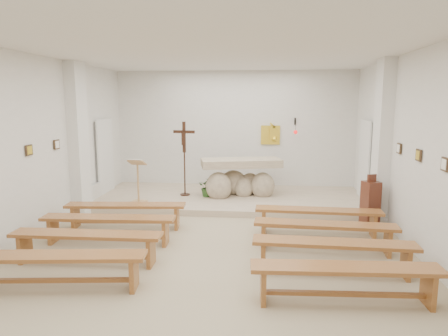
# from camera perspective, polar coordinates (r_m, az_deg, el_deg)

# --- Properties ---
(ground) EXTENTS (7.00, 10.00, 0.00)m
(ground) POSITION_cam_1_polar(r_m,az_deg,el_deg) (7.29, -1.57, -11.51)
(ground) COLOR tan
(ground) RESTS_ON ground
(wall_left) EXTENTS (0.02, 10.00, 3.50)m
(wall_left) POSITION_cam_1_polar(r_m,az_deg,el_deg) (8.09, -26.98, 2.34)
(wall_left) COLOR white
(wall_left) RESTS_ON ground
(wall_right) EXTENTS (0.02, 10.00, 3.50)m
(wall_right) POSITION_cam_1_polar(r_m,az_deg,el_deg) (7.28, 26.74, 1.67)
(wall_right) COLOR white
(wall_right) RESTS_ON ground
(wall_back) EXTENTS (7.00, 0.02, 3.50)m
(wall_back) POSITION_cam_1_polar(r_m,az_deg,el_deg) (11.80, 1.53, 5.28)
(wall_back) COLOR white
(wall_back) RESTS_ON ground
(ceiling) EXTENTS (7.00, 10.00, 0.02)m
(ceiling) POSITION_cam_1_polar(r_m,az_deg,el_deg) (6.87, -1.71, 16.83)
(ceiling) COLOR silver
(ceiling) RESTS_ON wall_back
(sanctuary_platform) EXTENTS (6.98, 3.00, 0.15)m
(sanctuary_platform) POSITION_cam_1_polar(r_m,az_deg,el_deg) (10.60, 0.88, -4.38)
(sanctuary_platform) COLOR beige
(sanctuary_platform) RESTS_ON ground
(pilaster_left) EXTENTS (0.26, 0.55, 3.50)m
(pilaster_left) POSITION_cam_1_polar(r_m,az_deg,el_deg) (9.77, -20.06, 3.84)
(pilaster_left) COLOR white
(pilaster_left) RESTS_ON ground
(pilaster_right) EXTENTS (0.26, 0.55, 3.50)m
(pilaster_right) POSITION_cam_1_polar(r_m,az_deg,el_deg) (9.14, 21.63, 3.40)
(pilaster_right) COLOR white
(pilaster_right) RESTS_ON ground
(gold_wall_relief) EXTENTS (0.55, 0.04, 0.55)m
(gold_wall_relief) POSITION_cam_1_polar(r_m,az_deg,el_deg) (11.75, 6.65, 4.71)
(gold_wall_relief) COLOR yellow
(gold_wall_relief) RESTS_ON wall_back
(sanctuary_lamp) EXTENTS (0.11, 0.36, 0.44)m
(sanctuary_lamp) POSITION_cam_1_polar(r_m,az_deg,el_deg) (11.52, 10.17, 5.32)
(sanctuary_lamp) COLOR black
(sanctuary_lamp) RESTS_ON wall_back
(station_frame_left_mid) EXTENTS (0.03, 0.20, 0.20)m
(station_frame_left_mid) POSITION_cam_1_polar(r_m,az_deg,el_deg) (8.25, -26.10, 2.31)
(station_frame_left_mid) COLOR #3D2C1B
(station_frame_left_mid) RESTS_ON wall_left
(station_frame_left_rear) EXTENTS (0.03, 0.20, 0.20)m
(station_frame_left_rear) POSITION_cam_1_polar(r_m,az_deg,el_deg) (9.11, -22.80, 3.12)
(station_frame_left_rear) COLOR #3D2C1B
(station_frame_left_rear) RESTS_ON wall_left
(station_frame_right_front) EXTENTS (0.03, 0.20, 0.20)m
(station_frame_right_front) POSITION_cam_1_polar(r_m,az_deg,el_deg) (6.55, 29.01, 0.46)
(station_frame_right_front) COLOR #3D2C1B
(station_frame_right_front) RESTS_ON wall_right
(station_frame_right_mid) EXTENTS (0.03, 0.20, 0.20)m
(station_frame_right_mid) POSITION_cam_1_polar(r_m,az_deg,el_deg) (7.47, 26.04, 1.66)
(station_frame_right_mid) COLOR #3D2C1B
(station_frame_right_mid) RESTS_ON wall_right
(station_frame_right_rear) EXTENTS (0.03, 0.20, 0.20)m
(station_frame_right_rear) POSITION_cam_1_polar(r_m,az_deg,el_deg) (8.41, 23.73, 2.59)
(station_frame_right_rear) COLOR #3D2C1B
(station_frame_right_rear) RESTS_ON wall_right
(radiator_left) EXTENTS (0.10, 0.85, 0.52)m
(radiator_left) POSITION_cam_1_polar(r_m,az_deg,el_deg) (10.65, -18.27, -3.72)
(radiator_left) COLOR silver
(radiator_left) RESTS_ON ground
(radiator_right) EXTENTS (0.10, 0.85, 0.52)m
(radiator_right) POSITION_cam_1_polar(r_m,az_deg,el_deg) (10.06, 20.38, -4.59)
(radiator_right) COLOR silver
(radiator_right) RESTS_ON ground
(altar) EXTENTS (2.20, 1.28, 1.07)m
(altar) POSITION_cam_1_polar(r_m,az_deg,el_deg) (10.56, 2.30, -1.74)
(altar) COLOR beige
(altar) RESTS_ON sanctuary_platform
(lectern) EXTENTS (0.43, 0.37, 1.11)m
(lectern) POSITION_cam_1_polar(r_m,az_deg,el_deg) (9.95, -12.21, -1.83)
(lectern) COLOR tan
(lectern) RESTS_ON sanctuary_platform
(crucifix_stand) EXTENTS (0.59, 0.26, 1.95)m
(crucifix_stand) POSITION_cam_1_polar(r_m,az_deg,el_deg) (10.51, -5.70, 2.12)
(crucifix_stand) COLOR #351D11
(crucifix_stand) RESTS_ON sanctuary_platform
(potted_plant) EXTENTS (0.50, 0.44, 0.51)m
(potted_plant) POSITION_cam_1_polar(r_m,az_deg,el_deg) (10.45, -2.34, -2.73)
(potted_plant) COLOR #295020
(potted_plant) RESTS_ON sanctuary_platform
(donation_pedestal) EXTENTS (0.39, 0.39, 1.13)m
(donation_pedestal) POSITION_cam_1_polar(r_m,az_deg,el_deg) (8.88, 20.16, -4.87)
(donation_pedestal) COLOR #562718
(donation_pedestal) RESTS_ON ground
(bench_left_front) EXTENTS (2.48, 0.61, 0.52)m
(bench_left_front) POSITION_cam_1_polar(r_m,az_deg,el_deg) (8.56, -13.85, -5.85)
(bench_left_front) COLOR #A3652F
(bench_left_front) RESTS_ON ground
(bench_right_front) EXTENTS (2.47, 0.47, 0.52)m
(bench_right_front) POSITION_cam_1_polar(r_m,az_deg,el_deg) (8.15, 13.25, -6.61)
(bench_right_front) COLOR #A3652F
(bench_right_front) RESTS_ON ground
(bench_left_second) EXTENTS (2.47, 0.51, 0.52)m
(bench_left_second) POSITION_cam_1_polar(r_m,az_deg,el_deg) (7.73, -16.16, -7.61)
(bench_left_second) COLOR #A3652F
(bench_left_second) RESTS_ON ground
(bench_right_second) EXTENTS (2.47, 0.53, 0.52)m
(bench_right_second) POSITION_cam_1_polar(r_m,az_deg,el_deg) (7.27, 14.18, -8.62)
(bench_right_second) COLOR #A3652F
(bench_right_second) RESTS_ON ground
(bench_left_third) EXTENTS (2.46, 0.44, 0.52)m
(bench_left_third) POSITION_cam_1_polar(r_m,az_deg,el_deg) (6.93, -19.04, -9.76)
(bench_left_third) COLOR #A3652F
(bench_left_third) RESTS_ON ground
(bench_right_third) EXTENTS (2.46, 0.46, 0.52)m
(bench_right_third) POSITION_cam_1_polar(r_m,az_deg,el_deg) (6.41, 15.37, -11.16)
(bench_right_third) COLOR #A3652F
(bench_right_third) RESTS_ON ground
(bench_left_fourth) EXTENTS (2.48, 0.68, 0.52)m
(bench_left_fourth) POSITION_cam_1_polar(r_m,az_deg,el_deg) (6.16, -22.72, -12.43)
(bench_left_fourth) COLOR #A3652F
(bench_left_fourth) RESTS_ON ground
(bench_right_fourth) EXTENTS (2.47, 0.51, 0.52)m
(bench_right_fourth) POSITION_cam_1_polar(r_m,az_deg,el_deg) (5.56, 16.96, -14.48)
(bench_right_fourth) COLOR #A3652F
(bench_right_fourth) RESTS_ON ground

